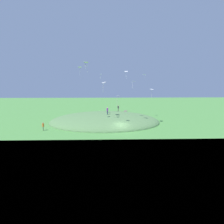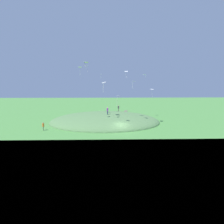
# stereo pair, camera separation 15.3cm
# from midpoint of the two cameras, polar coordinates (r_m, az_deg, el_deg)

# --- Properties ---
(ground_plane) EXTENTS (160.00, 160.00, 0.00)m
(ground_plane) POSITION_cam_midpoint_polar(r_m,az_deg,el_deg) (41.93, 2.89, -5.48)
(ground_plane) COLOR #4F9142
(grass_hill) EXTENTS (22.14, 27.97, 4.51)m
(grass_hill) POSITION_cam_midpoint_polar(r_m,az_deg,el_deg) (50.85, -2.01, -2.86)
(grass_hill) COLOR #5B854E
(grass_hill) RESTS_ON ground_plane
(dirt_path) EXTENTS (11.47, 3.76, 0.04)m
(dirt_path) POSITION_cam_midpoint_polar(r_m,az_deg,el_deg) (64.34, 3.54, -0.30)
(dirt_path) COLOR #676450
(dirt_path) RESTS_ON ground_plane
(person_walking_path) EXTENTS (0.52, 0.52, 1.82)m
(person_walking_path) POSITION_cam_midpoint_polar(r_m,az_deg,el_deg) (48.63, -1.23, 0.65)
(person_walking_path) COLOR navy
(person_walking_path) RESTS_ON grass_hill
(person_watching_kites) EXTENTS (0.57, 0.57, 1.78)m
(person_watching_kites) POSITION_cam_midpoint_polar(r_m,az_deg,el_deg) (44.42, -19.16, -3.67)
(person_watching_kites) COLOR #505448
(person_watching_kites) RESTS_ON ground_plane
(person_on_hilltop) EXTENTS (0.53, 0.53, 1.80)m
(person_on_hilltop) POSITION_cam_midpoint_polar(r_m,az_deg,el_deg) (56.00, 1.95, 1.34)
(person_on_hilltop) COLOR brown
(person_on_hilltop) RESTS_ON grass_hill
(kite_0) EXTENTS (0.69, 0.93, 1.52)m
(kite_0) POSITION_cam_midpoint_polar(r_m,az_deg,el_deg) (47.00, -7.35, 13.94)
(kite_0) COLOR silver
(kite_1) EXTENTS (1.38, 1.29, 2.07)m
(kite_1) POSITION_cam_midpoint_polar(r_m,az_deg,el_deg) (48.32, 11.57, 6.34)
(kite_1) COLOR white
(kite_2) EXTENTS (0.79, 0.68, 1.90)m
(kite_2) POSITION_cam_midpoint_polar(r_m,az_deg,el_deg) (42.58, -2.43, 8.27)
(kite_2) COLOR white
(kite_3) EXTENTS (0.87, 0.93, 1.07)m
(kite_3) POSITION_cam_midpoint_polar(r_m,az_deg,el_deg) (55.36, 9.43, 10.58)
(kite_3) COLOR white
(kite_4) EXTENTS (1.38, 1.14, 2.39)m
(kite_4) POSITION_cam_midpoint_polar(r_m,az_deg,el_deg) (44.92, -2.25, 8.39)
(kite_4) COLOR white
(kite_5) EXTENTS (0.78, 1.08, 1.65)m
(kite_5) POSITION_cam_midpoint_polar(r_m,az_deg,el_deg) (51.54, -7.36, 13.01)
(kite_5) COLOR silver
(kite_6) EXTENTS (0.59, 0.72, 1.05)m
(kite_6) POSITION_cam_midpoint_polar(r_m,az_deg,el_deg) (41.53, -7.99, 14.16)
(kite_6) COLOR white
(kite_7) EXTENTS (0.66, 0.79, 2.14)m
(kite_7) POSITION_cam_midpoint_polar(r_m,az_deg,el_deg) (41.37, 1.82, 4.34)
(kite_7) COLOR white
(kite_8) EXTENTS (0.65, 0.90, 2.21)m
(kite_8) POSITION_cam_midpoint_polar(r_m,az_deg,el_deg) (53.85, -9.14, 12.50)
(kite_8) COLOR white
(kite_9) EXTENTS (1.00, 0.75, 1.32)m
(kite_9) POSITION_cam_midpoint_polar(r_m,az_deg,el_deg) (51.41, -3.03, 10.81)
(kite_9) COLOR white
(kite_10) EXTENTS (0.66, 0.83, 1.73)m
(kite_10) POSITION_cam_midpoint_polar(r_m,az_deg,el_deg) (45.58, 4.22, 11.42)
(kite_10) COLOR white
(kite_11) EXTENTS (0.99, 0.81, 1.66)m
(kite_11) POSITION_cam_midpoint_polar(r_m,az_deg,el_deg) (44.21, 6.33, 8.71)
(kite_11) COLOR white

